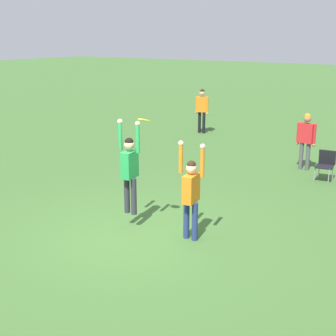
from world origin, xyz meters
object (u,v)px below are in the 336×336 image
object	(u,v)px
frisbee	(144,120)
person_jumping	(130,166)
person_defending	(191,190)
person_spectator_far	(306,136)
person_spectator_near	(202,106)
camping_chair_1	(326,163)

from	to	relation	value
frisbee	person_jumping	bearing A→B (deg)	170.70
person_defending	person_spectator_far	xyz separation A→B (m)	(0.21, 6.15, -0.01)
person_spectator_far	person_defending	bearing A→B (deg)	-83.84
person_spectator_near	person_spectator_far	size ratio (longest dim) A/B	1.06
person_defending	frisbee	size ratio (longest dim) A/B	8.06
camping_chair_1	person_spectator_far	xyz separation A→B (m)	(-0.85, 0.79, 0.51)
person_jumping	camping_chair_1	world-z (taller)	person_jumping
camping_chair_1	person_spectator_near	distance (m)	7.24
person_defending	camping_chair_1	bearing A→B (deg)	161.45
camping_chair_1	person_defending	bearing A→B (deg)	71.26
person_jumping	frisbee	bearing A→B (deg)	-106.68
person_spectator_near	person_spectator_far	distance (m)	6.08
person_spectator_near	person_jumping	bearing A→B (deg)	-93.72
person_spectator_near	person_spectator_far	world-z (taller)	person_spectator_near
camping_chair_1	person_spectator_near	xyz separation A→B (m)	(-6.14, 3.80, 0.58)
person_spectator_far	frisbee	bearing A→B (deg)	-91.91
person_jumping	person_spectator_far	world-z (taller)	person_jumping
camping_chair_1	person_spectator_near	bearing A→B (deg)	-39.31
person_defending	person_spectator_near	size ratio (longest dim) A/B	1.09
person_jumping	camping_chair_1	bearing A→B (deg)	-30.98
person_jumping	person_spectator_far	bearing A→B (deg)	-21.30
frisbee	person_spectator_near	world-z (taller)	frisbee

